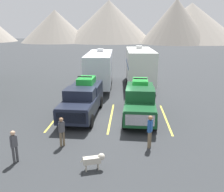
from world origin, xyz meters
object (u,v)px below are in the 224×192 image
pickup_truck_a (83,99)px  camper_trailer_b (140,65)px  person_b (62,130)px  pickup_truck_b (140,100)px  person_a (14,144)px  camper_trailer_a (100,68)px  person_c (150,129)px  dog (95,159)px

pickup_truck_a → camper_trailer_b: (4.21, 9.31, 0.94)m
camper_trailer_b → person_b: bearing=-107.6°
pickup_truck_b → person_b: pickup_truck_b is taller
pickup_truck_a → person_a: (-1.89, -6.31, -0.28)m
camper_trailer_a → person_a: bearing=-98.1°
camper_trailer_a → person_c: bearing=-72.6°
pickup_truck_a → person_a: 6.59m
pickup_truck_b → dog: bearing=-108.3°
pickup_truck_a → dog: bearing=-75.4°
camper_trailer_a → person_b: bearing=-91.8°
pickup_truck_a → dog: pickup_truck_a is taller
pickup_truck_b → person_a: (-5.74, -6.15, -0.27)m
camper_trailer_b → person_a: 16.81m
person_c → camper_trailer_b: bearing=89.9°
pickup_truck_a → person_a: bearing=-106.6°
pickup_truck_a → camper_trailer_a: bearing=88.7°
pickup_truck_a → camper_trailer_b: bearing=65.7°
dog → person_a: bearing=175.2°
pickup_truck_b → camper_trailer_b: bearing=87.9°
person_a → person_c: size_ratio=0.90×
pickup_truck_a → pickup_truck_b: pickup_truck_a is taller
pickup_truck_b → camper_trailer_b: 9.52m
pickup_truck_b → camper_trailer_a: 9.20m
camper_trailer_a → camper_trailer_b: (4.02, 1.07, 0.13)m
pickup_truck_a → camper_trailer_b: size_ratio=0.65×
camper_trailer_a → dog: (1.53, -14.86, -1.50)m
person_b → camper_trailer_a: bearing=88.2°
pickup_truck_a → person_b: 4.65m
pickup_truck_a → person_b: (-0.21, -4.64, -0.27)m
person_b → person_c: size_ratio=0.91×
pickup_truck_b → person_a: size_ratio=3.69×
pickup_truck_a → person_a: pickup_truck_a is taller
camper_trailer_a → dog: 15.01m
camper_trailer_a → person_a: size_ratio=6.05×
pickup_truck_a → person_b: bearing=-92.6°
person_c → pickup_truck_b: bearing=94.3°
pickup_truck_b → person_c: size_ratio=3.33×
person_a → pickup_truck_b: bearing=47.0°
pickup_truck_b → camper_trailer_b: (0.35, 9.47, 0.94)m
camper_trailer_a → person_a: (-2.08, -14.55, -1.08)m
camper_trailer_b → pickup_truck_a: bearing=-114.3°
pickup_truck_b → person_a: 8.42m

